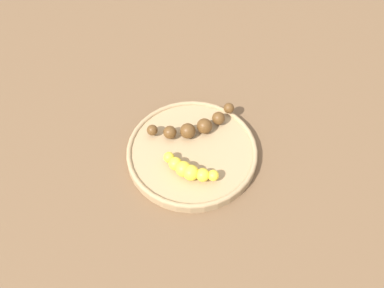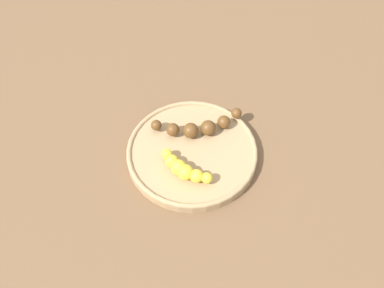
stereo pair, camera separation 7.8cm
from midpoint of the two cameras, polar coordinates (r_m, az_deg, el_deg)
name	(u,v)px [view 1 (the left image)]	position (r m, az deg, el deg)	size (l,w,h in m)	color
ground_plane	(192,155)	(0.81, -2.75, -1.79)	(2.40, 2.40, 0.00)	brown
fruit_bowl	(192,152)	(0.80, -2.78, -1.29)	(0.26, 0.26, 0.02)	#A08259
banana_yellow	(189,169)	(0.75, -3.42, -3.81)	(0.06, 0.11, 0.03)	yellow
banana_overripe	(195,126)	(0.82, -2.35, 2.41)	(0.09, 0.18, 0.03)	#593819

